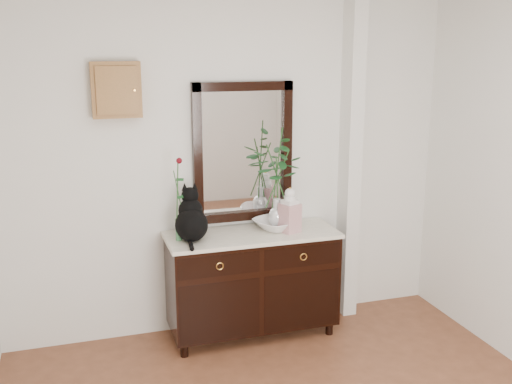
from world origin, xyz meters
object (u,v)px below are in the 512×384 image
object	(u,v)px
sideboard	(252,279)
lotus_bowl	(277,224)
ginger_jar	(290,209)
cat	(191,214)

from	to	relation	value
sideboard	lotus_bowl	distance (m)	0.47
lotus_bowl	ginger_jar	xyz separation A→B (m)	(0.07, -0.09, 0.14)
sideboard	ginger_jar	world-z (taller)	ginger_jar
cat	lotus_bowl	xyz separation A→B (m)	(0.69, 0.06, -0.16)
sideboard	ginger_jar	size ratio (longest dim) A/B	3.71
cat	ginger_jar	distance (m)	0.77
sideboard	lotus_bowl	size ratio (longest dim) A/B	3.92
sideboard	cat	distance (m)	0.75
sideboard	ginger_jar	xyz separation A→B (m)	(0.29, -0.06, 0.56)
cat	lotus_bowl	distance (m)	0.71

